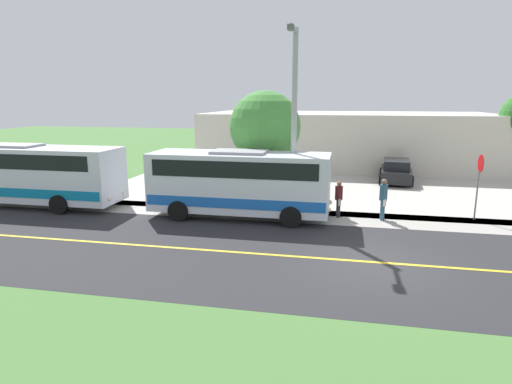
# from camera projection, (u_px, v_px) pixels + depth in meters

# --- Properties ---
(ground_plane) EXTENTS (120.00, 120.00, 0.00)m
(ground_plane) POSITION_uv_depth(u_px,v_px,m) (374.00, 262.00, 13.98)
(ground_plane) COLOR #477238
(road_surface) EXTENTS (8.00, 100.00, 0.01)m
(road_surface) POSITION_uv_depth(u_px,v_px,m) (374.00, 262.00, 13.98)
(road_surface) COLOR #28282B
(road_surface) RESTS_ON ground
(sidewalk) EXTENTS (2.40, 100.00, 0.01)m
(sidewalk) POSITION_uv_depth(u_px,v_px,m) (367.00, 219.00, 18.96)
(sidewalk) COLOR #9E9991
(sidewalk) RESTS_ON ground
(parking_lot_surface) EXTENTS (14.00, 36.00, 0.01)m
(parking_lot_surface) POSITION_uv_depth(u_px,v_px,m) (413.00, 189.00, 25.26)
(parking_lot_surface) COLOR #B2ADA3
(parking_lot_surface) RESTS_ON ground
(road_centre_line) EXTENTS (0.16, 100.00, 0.00)m
(road_centre_line) POSITION_uv_depth(u_px,v_px,m) (374.00, 262.00, 13.98)
(road_centre_line) COLOR gold
(road_centre_line) RESTS_ON ground
(shuttle_bus_front) EXTENTS (2.70, 8.03, 3.00)m
(shuttle_bus_front) POSITION_uv_depth(u_px,v_px,m) (240.00, 181.00, 19.06)
(shuttle_bus_front) COLOR silver
(shuttle_bus_front) RESTS_ON ground
(transit_bus_rear) EXTENTS (2.69, 11.78, 3.04)m
(transit_bus_rear) POSITION_uv_depth(u_px,v_px,m) (8.00, 171.00, 21.38)
(transit_bus_rear) COLOR silver
(transit_bus_rear) RESTS_ON ground
(pedestrian_with_bags) EXTENTS (0.72, 0.34, 1.83)m
(pedestrian_with_bags) POSITION_uv_depth(u_px,v_px,m) (383.00, 198.00, 18.68)
(pedestrian_with_bags) COLOR #335972
(pedestrian_with_bags) RESTS_ON ground
(pedestrian_waiting) EXTENTS (0.72, 0.34, 1.62)m
(pedestrian_waiting) POSITION_uv_depth(u_px,v_px,m) (339.00, 198.00, 19.23)
(pedestrian_waiting) COLOR #262628
(pedestrian_waiting) RESTS_ON ground
(stop_sign) EXTENTS (0.76, 0.07, 2.88)m
(stop_sign) POSITION_uv_depth(u_px,v_px,m) (479.00, 176.00, 18.49)
(stop_sign) COLOR slate
(stop_sign) RESTS_ON ground
(street_light_pole) EXTENTS (1.97, 0.24, 8.10)m
(street_light_pole) POSITION_uv_depth(u_px,v_px,m) (294.00, 117.00, 18.34)
(street_light_pole) COLOR #9E9EA3
(street_light_pole) RESTS_ON ground
(parked_car_near) EXTENTS (4.55, 2.33, 1.45)m
(parked_car_near) POSITION_uv_depth(u_px,v_px,m) (396.00, 171.00, 27.37)
(parked_car_near) COLOR black
(parked_car_near) RESTS_ON ground
(tree_curbside) EXTENTS (3.53, 3.53, 5.62)m
(tree_curbside) POSITION_uv_depth(u_px,v_px,m) (265.00, 127.00, 21.22)
(tree_curbside) COLOR #4C3826
(tree_curbside) RESTS_ON ground
(commercial_building) EXTENTS (10.00, 21.79, 4.12)m
(commercial_building) POSITION_uv_depth(u_px,v_px,m) (346.00, 139.00, 34.22)
(commercial_building) COLOR beige
(commercial_building) RESTS_ON ground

